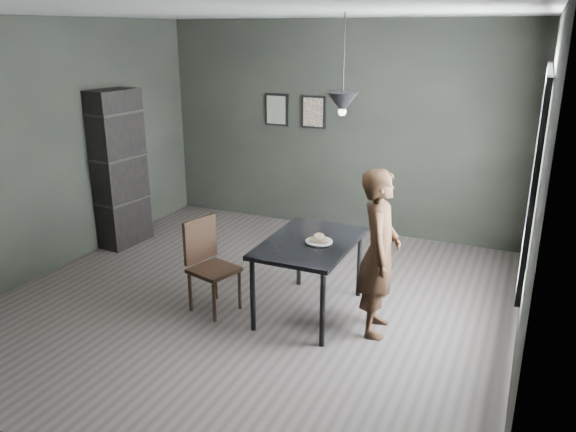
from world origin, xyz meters
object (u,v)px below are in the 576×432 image
at_px(wood_chair, 208,259).
at_px(cafe_table, 310,249).
at_px(shelf_unit, 119,169).
at_px(pendant_lamp, 342,102).
at_px(woman, 379,253).
at_px(white_plate, 319,242).

bearing_deg(wood_chair, cafe_table, 34.36).
height_order(shelf_unit, pendant_lamp, pendant_lamp).
height_order(cafe_table, shelf_unit, shelf_unit).
relative_size(woman, wood_chair, 1.66).
height_order(woman, pendant_lamp, pendant_lamp).
height_order(white_plate, shelf_unit, shelf_unit).
bearing_deg(white_plate, shelf_unit, 165.08).
height_order(white_plate, wood_chair, wood_chair).
bearing_deg(wood_chair, shelf_unit, 166.33).
bearing_deg(shelf_unit, cafe_table, -9.93).
relative_size(wood_chair, pendant_lamp, 1.07).
distance_m(woman, pendant_lamp, 1.37).
bearing_deg(woman, cafe_table, 73.29).
height_order(cafe_table, white_plate, white_plate).
distance_m(shelf_unit, pendant_lamp, 3.41).
relative_size(cafe_table, shelf_unit, 0.61).
xyz_separation_m(white_plate, woman, (0.60, -0.07, 0.01)).
height_order(white_plate, pendant_lamp, pendant_lamp).
distance_m(white_plate, shelf_unit, 3.13).
distance_m(cafe_table, white_plate, 0.13).
bearing_deg(wood_chair, pendant_lamp, 35.02).
height_order(cafe_table, woman, woman).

